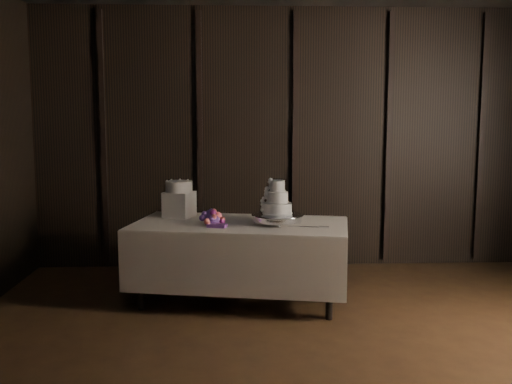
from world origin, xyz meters
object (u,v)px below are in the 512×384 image
object	(u,v)px
wedding_cake	(275,201)
box_pedestal	(179,204)
display_table	(240,258)
bouquet	(212,218)
small_cake	(179,187)
cake_stand	(277,219)

from	to	relation	value
wedding_cake	box_pedestal	world-z (taller)	wedding_cake
display_table	bouquet	distance (m)	0.49
display_table	wedding_cake	world-z (taller)	wedding_cake
bouquet	display_table	bearing A→B (deg)	20.76
wedding_cake	small_cake	distance (m)	1.03
box_pedestal	small_cake	distance (m)	0.18
cake_stand	bouquet	size ratio (longest dim) A/B	1.28
cake_stand	wedding_cake	xyz separation A→B (m)	(-0.02, -0.01, 0.17)
cake_stand	small_cake	bearing A→B (deg)	154.83
cake_stand	wedding_cake	world-z (taller)	wedding_cake
cake_stand	box_pedestal	bearing A→B (deg)	154.83
bouquet	small_cake	world-z (taller)	small_cake
bouquet	wedding_cake	bearing A→B (deg)	0.47
box_pedestal	wedding_cake	bearing A→B (deg)	-26.39
box_pedestal	small_cake	xyz separation A→B (m)	(0.00, 0.00, 0.18)
display_table	bouquet	size ratio (longest dim) A/B	5.70
display_table	wedding_cake	bearing A→B (deg)	-5.05
cake_stand	wedding_cake	bearing A→B (deg)	-150.26
cake_stand	display_table	bearing A→B (deg)	166.82
display_table	cake_stand	xyz separation A→B (m)	(0.35, -0.08, 0.39)
bouquet	small_cake	xyz separation A→B (m)	(-0.34, 0.46, 0.24)
display_table	cake_stand	distance (m)	0.53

